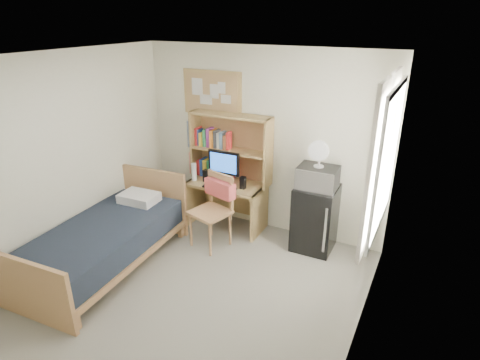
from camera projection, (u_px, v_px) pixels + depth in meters
The scene contains 25 objects.
floor at pixel (181, 306), 4.42m from camera, with size 3.60×4.20×0.02m, color gray.
ceiling at pixel (164, 60), 3.42m from camera, with size 3.60×4.20×0.02m, color white.
wall_back at pixel (262, 142), 5.64m from camera, with size 3.60×0.04×2.60m, color white.
wall_left at pixel (47, 168), 4.67m from camera, with size 0.04×4.20×2.60m, color white.
wall_right at pixel (360, 242), 3.16m from camera, with size 0.04×4.20×2.60m, color white.
window_unit at pixel (383, 160), 4.05m from camera, with size 0.10×1.40×1.70m, color white.
curtain_left at pixel (373, 172), 3.74m from camera, with size 0.04×0.55×1.70m, color beige.
curtain_right at pixel (386, 149), 4.39m from camera, with size 0.04×0.55×1.70m, color beige.
bulletin_board at pixel (212, 93), 5.72m from camera, with size 0.94×0.03×0.64m, color tan.
poster_wave at pixel (196, 135), 6.12m from camera, with size 0.30×0.01×0.42m, color navy.
poster_japan at pixel (197, 164), 6.30m from camera, with size 0.28×0.01×0.36m, color #EB4329.
desk at pixel (226, 205), 5.94m from camera, with size 1.11×0.56×0.70m, color tan.
desk_chair at pixel (210, 212), 5.37m from camera, with size 0.51×0.51×1.02m, color tan.
mini_fridge at pixel (315, 218), 5.35m from camera, with size 0.53×0.53×0.90m, color black.
bed at pixel (105, 246), 4.99m from camera, with size 1.05×2.09×0.58m, color black.
hutch at pixel (231, 148), 5.74m from camera, with size 1.20×0.31×0.99m, color tan.
monitor at pixel (224, 168), 5.66m from camera, with size 0.47×0.04×0.50m, color black.
keyboard at pixel (219, 188), 5.63m from camera, with size 0.48×0.15×0.02m, color black.
speaker_left at pixel (206, 176), 5.84m from camera, with size 0.07×0.07×0.18m, color black.
speaker_right at pixel (243, 183), 5.60m from camera, with size 0.07×0.07×0.18m, color black.
water_bottle at pixel (194, 172), 5.87m from camera, with size 0.08×0.08×0.26m, color white.
hoodie at pixel (220, 188), 5.40m from camera, with size 0.47×0.14×0.22m, color #D85552.
microwave at pixel (318, 177), 5.10m from camera, with size 0.49×0.38×0.29m, color silver.
desk_fan at pixel (320, 155), 4.99m from camera, with size 0.25×0.25×0.32m, color white.
pillow at pixel (139, 198), 5.49m from camera, with size 0.50×0.35×0.12m, color white.
Camera 1 is at (2.20, -2.86, 2.97)m, focal length 30.00 mm.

